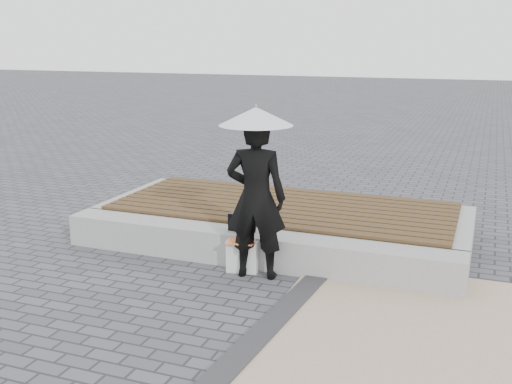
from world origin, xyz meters
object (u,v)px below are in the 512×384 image
Objects in this scene: woman at (256,198)px; canvas_tote at (242,256)px; handbag at (241,223)px; seating_ledge at (252,248)px; parasol at (256,116)px.

canvas_tote is (-0.19, 0.06, -0.74)m from woman.
handbag reaches higher than canvas_tote.
seating_ledge is at bearing -70.17° from woman.
handbag reaches higher than seating_ledge.
seating_ledge is at bearing 118.42° from parasol.
parasol is (0.20, -0.36, 1.65)m from seating_ledge.
woman reaches higher than handbag.
seating_ledge is at bearing 81.08° from canvas_tote.
woman is at bearing -61.58° from seating_ledge.
woman is 0.64m from handbag.
seating_ledge is 2.68× the size of woman.
handbag is 0.80× the size of canvas_tote.
canvas_tote is at bearing -26.95° from woman.
canvas_tote is at bearing -89.80° from seating_ledge.
handbag is at bearing 106.03° from canvas_tote.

